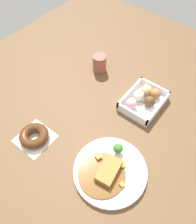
{
  "coord_description": "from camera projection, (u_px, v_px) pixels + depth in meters",
  "views": [
    {
      "loc": [
        0.41,
        0.22,
        0.73
      ],
      "look_at": [
        0.01,
        -0.09,
        0.03
      ],
      "focal_mm": 35.67,
      "sensor_mm": 36.0,
      "label": 1
    }
  ],
  "objects": [
    {
      "name": "ground_plane",
      "position": [
        118.0,
        127.0,
        0.86
      ],
      "size": [
        1.6,
        1.6,
        0.0
      ],
      "primitive_type": "plane",
      "color": "brown"
    },
    {
      "name": "curry_plate",
      "position": [
        110.0,
        170.0,
        0.74
      ],
      "size": [
        0.25,
        0.25,
        0.07
      ],
      "color": "white",
      "rests_on": "ground_plane"
    },
    {
      "name": "donut_box",
      "position": [
        144.0,
        99.0,
        0.91
      ],
      "size": [
        0.19,
        0.14,
        0.06
      ],
      "color": "white",
      "rests_on": "ground_plane"
    },
    {
      "name": "chocolate_ring_donut",
      "position": [
        34.0,
        136.0,
        0.82
      ],
      "size": [
        0.13,
        0.13,
        0.04
      ],
      "color": "white",
      "rests_on": "ground_plane"
    },
    {
      "name": "coffee_mug",
      "position": [
        99.0,
        63.0,
        1.02
      ],
      "size": [
        0.06,
        0.06,
        0.08
      ],
      "primitive_type": "cylinder",
      "color": "#9E4C42",
      "rests_on": "ground_plane"
    }
  ]
}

